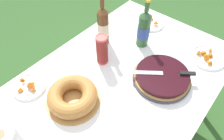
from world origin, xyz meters
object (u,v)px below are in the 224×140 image
object	(u,v)px
snack_plate_far	(29,87)
cider_bottle_amber	(103,26)
cider_bottle_green	(144,29)
serving_knife	(168,73)
snack_plate_near	(207,57)
bundt_cake	(72,96)
cup_stack	(102,50)
berry_tart	(162,77)
snack_plate_left	(151,23)

from	to	relation	value
snack_plate_far	cider_bottle_amber	bearing A→B (deg)	-5.79
cider_bottle_green	cider_bottle_amber	world-z (taller)	cider_bottle_amber
serving_knife	snack_plate_near	world-z (taller)	serving_knife
serving_knife	cider_bottle_amber	size ratio (longest dim) A/B	0.87
bundt_cake	cup_stack	bearing A→B (deg)	13.41
bundt_cake	snack_plate_near	xyz separation A→B (m)	(0.78, -0.43, -0.03)
cup_stack	cider_bottle_green	bearing A→B (deg)	-17.90
cider_bottle_amber	snack_plate_far	distance (m)	0.59
cider_bottle_green	cider_bottle_amber	xyz separation A→B (m)	(-0.15, 0.22, 0.01)
berry_tart	cup_stack	world-z (taller)	cup_stack
cup_stack	snack_plate_near	distance (m)	0.69
berry_tart	cider_bottle_amber	bearing A→B (deg)	86.06
serving_knife	bundt_cake	bearing A→B (deg)	17.42
serving_knife	cider_bottle_green	bearing A→B (deg)	-67.93
cider_bottle_amber	snack_plate_far	world-z (taller)	cider_bottle_amber
serving_knife	snack_plate_far	distance (m)	0.80
cider_bottle_green	snack_plate_near	bearing A→B (deg)	-69.14
cider_bottle_green	bundt_cake	bearing A→B (deg)	178.19
berry_tart	bundt_cake	size ratio (longest dim) A/B	1.14
snack_plate_left	snack_plate_far	bearing A→B (deg)	168.51
serving_knife	snack_plate_left	xyz separation A→B (m)	(0.41, 0.38, -0.05)
snack_plate_left	serving_knife	bearing A→B (deg)	-137.28
snack_plate_left	bundt_cake	bearing A→B (deg)	-175.96
cider_bottle_green	snack_plate_left	world-z (taller)	cider_bottle_green
berry_tart	snack_plate_left	distance (m)	0.55
snack_plate_far	cider_bottle_green	bearing A→B (deg)	-20.78
berry_tart	serving_knife	bearing A→B (deg)	-52.00
cider_bottle_green	cup_stack	bearing A→B (deg)	162.10
bundt_cake	cup_stack	world-z (taller)	cup_stack
berry_tart	cider_bottle_green	world-z (taller)	cider_bottle_green
cup_stack	cider_bottle_amber	bearing A→B (deg)	39.55
bundt_cake	cider_bottle_amber	bearing A→B (deg)	22.86
serving_knife	cup_stack	bearing A→B (deg)	-19.46
cider_bottle_amber	snack_plate_left	xyz separation A→B (m)	(0.39, -0.14, -0.13)
bundt_cake	cider_bottle_green	size ratio (longest dim) A/B	0.88
cider_bottle_amber	snack_plate_near	size ratio (longest dim) A/B	1.58
berry_tart	serving_knife	world-z (taller)	serving_knife
serving_knife	snack_plate_near	bearing A→B (deg)	-147.36
cider_bottle_green	snack_plate_far	bearing A→B (deg)	159.22
snack_plate_left	berry_tart	bearing A→B (deg)	-140.31
snack_plate_near	snack_plate_left	distance (m)	0.50
berry_tart	snack_plate_far	world-z (taller)	berry_tart
cup_stack	cider_bottle_green	world-z (taller)	cider_bottle_green
cider_bottle_green	snack_plate_near	world-z (taller)	cider_bottle_green
cup_stack	berry_tart	bearing A→B (deg)	-72.91
cider_bottle_amber	bundt_cake	bearing A→B (deg)	-157.14
cider_bottle_amber	snack_plate_left	distance (m)	0.43
bundt_cake	cup_stack	distance (m)	0.34
bundt_cake	cider_bottle_green	world-z (taller)	cider_bottle_green
serving_knife	cup_stack	distance (m)	0.41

